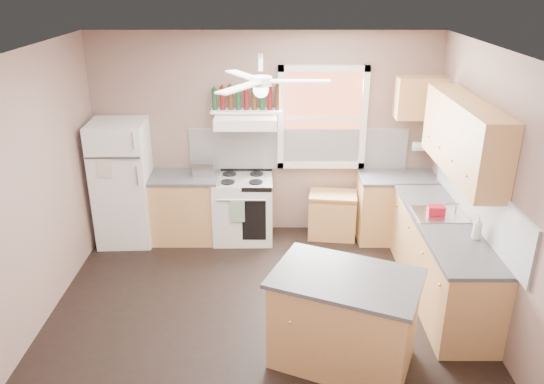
{
  "coord_description": "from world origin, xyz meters",
  "views": [
    {
      "loc": [
        0.11,
        -4.76,
        3.35
      ],
      "look_at": [
        0.1,
        0.3,
        1.25
      ],
      "focal_mm": 35.0,
      "sensor_mm": 36.0,
      "label": 1
    }
  ],
  "objects_px": {
    "toaster": "(204,169)",
    "island": "(344,321)",
    "cart": "(332,215)",
    "refrigerator": "(123,183)",
    "stove": "(243,209)"
  },
  "relations": [
    {
      "from": "toaster",
      "to": "island",
      "type": "relative_size",
      "value": 0.23
    },
    {
      "from": "cart",
      "to": "island",
      "type": "height_order",
      "value": "island"
    },
    {
      "from": "toaster",
      "to": "cart",
      "type": "height_order",
      "value": "toaster"
    },
    {
      "from": "refrigerator",
      "to": "island",
      "type": "height_order",
      "value": "refrigerator"
    },
    {
      "from": "island",
      "to": "refrigerator",
      "type": "bearing_deg",
      "value": 159.93
    },
    {
      "from": "refrigerator",
      "to": "stove",
      "type": "height_order",
      "value": "refrigerator"
    },
    {
      "from": "toaster",
      "to": "stove",
      "type": "height_order",
      "value": "toaster"
    },
    {
      "from": "stove",
      "to": "cart",
      "type": "relative_size",
      "value": 1.38
    },
    {
      "from": "toaster",
      "to": "refrigerator",
      "type": "bearing_deg",
      "value": -175.1
    },
    {
      "from": "island",
      "to": "cart",
      "type": "bearing_deg",
      "value": 109.3
    },
    {
      "from": "toaster",
      "to": "stove",
      "type": "distance_m",
      "value": 0.75
    },
    {
      "from": "toaster",
      "to": "stove",
      "type": "relative_size",
      "value": 0.33
    },
    {
      "from": "refrigerator",
      "to": "toaster",
      "type": "xyz_separation_m",
      "value": [
        1.05,
        0.08,
        0.17
      ]
    },
    {
      "from": "refrigerator",
      "to": "toaster",
      "type": "bearing_deg",
      "value": 1.45
    },
    {
      "from": "toaster",
      "to": "stove",
      "type": "xyz_separation_m",
      "value": [
        0.5,
        -0.02,
        -0.56
      ]
    }
  ]
}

